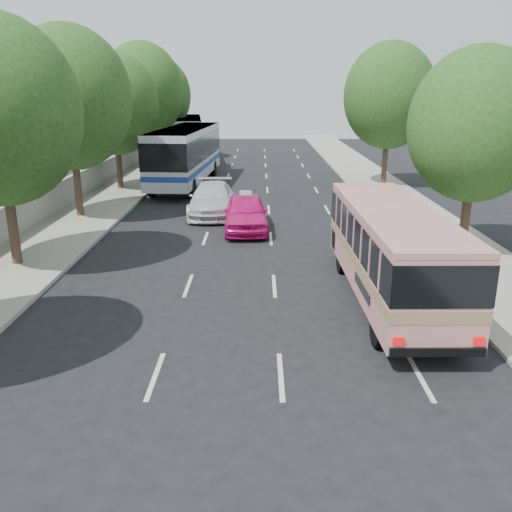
{
  "coord_description": "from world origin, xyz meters",
  "views": [
    {
      "loc": [
        0.51,
        -13.09,
        6.34
      ],
      "look_at": [
        0.4,
        2.21,
        1.6
      ],
      "focal_mm": 38.0,
      "sensor_mm": 36.0,
      "label": 1
    }
  ],
  "objects_px": {
    "pink_bus": "(391,244)",
    "pink_taxi": "(246,213)",
    "tour_coach_front": "(186,151)",
    "tour_coach_rear": "(186,135)",
    "white_pickup": "(212,199)"
  },
  "relations": [
    {
      "from": "pink_bus",
      "to": "tour_coach_front",
      "type": "distance_m",
      "value": 23.05
    },
    {
      "from": "pink_bus",
      "to": "pink_taxi",
      "type": "distance_m",
      "value": 10.04
    },
    {
      "from": "pink_taxi",
      "to": "tour_coach_front",
      "type": "distance_m",
      "value": 13.19
    },
    {
      "from": "pink_bus",
      "to": "white_pickup",
      "type": "relative_size",
      "value": 1.66
    },
    {
      "from": "pink_bus",
      "to": "tour_coach_front",
      "type": "relative_size",
      "value": 0.71
    },
    {
      "from": "pink_taxi",
      "to": "white_pickup",
      "type": "distance_m",
      "value": 3.78
    },
    {
      "from": "pink_bus",
      "to": "white_pickup",
      "type": "xyz_separation_m",
      "value": [
        -6.5,
        12.14,
        -1.02
      ]
    },
    {
      "from": "white_pickup",
      "to": "tour_coach_rear",
      "type": "height_order",
      "value": "tour_coach_rear"
    },
    {
      "from": "tour_coach_rear",
      "to": "white_pickup",
      "type": "bearing_deg",
      "value": -86.09
    },
    {
      "from": "tour_coach_front",
      "to": "tour_coach_rear",
      "type": "height_order",
      "value": "tour_coach_rear"
    },
    {
      "from": "pink_bus",
      "to": "pink_taxi",
      "type": "xyz_separation_m",
      "value": [
        -4.65,
        8.85,
        -0.99
      ]
    },
    {
      "from": "white_pickup",
      "to": "tour_coach_rear",
      "type": "distance_m",
      "value": 23.28
    },
    {
      "from": "white_pickup",
      "to": "tour_coach_rear",
      "type": "xyz_separation_m",
      "value": [
        -4.3,
        22.83,
        1.51
      ]
    },
    {
      "from": "pink_bus",
      "to": "pink_taxi",
      "type": "relative_size",
      "value": 1.89
    },
    {
      "from": "white_pickup",
      "to": "tour_coach_front",
      "type": "xyz_separation_m",
      "value": [
        -2.5,
        9.08,
        1.51
      ]
    }
  ]
}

